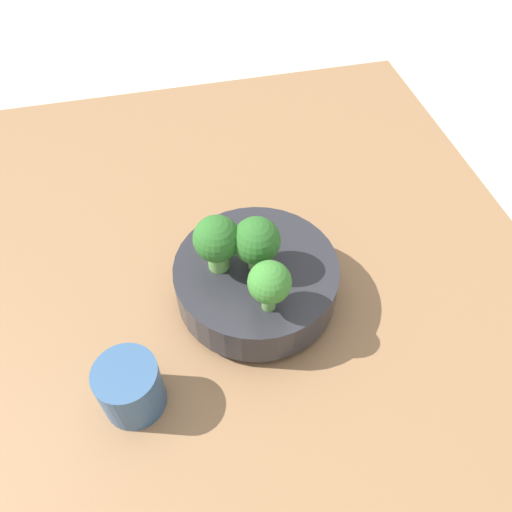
# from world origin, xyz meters

# --- Properties ---
(ground_plane) EXTENTS (6.00, 6.00, 0.00)m
(ground_plane) POSITION_xyz_m (0.00, 0.00, 0.00)
(ground_plane) COLOR beige
(table) EXTENTS (1.18, 0.88, 0.04)m
(table) POSITION_xyz_m (0.00, 0.00, 0.02)
(table) COLOR olive
(table) RESTS_ON ground_plane
(bowl) EXTENTS (0.23, 0.23, 0.07)m
(bowl) POSITION_xyz_m (0.00, 0.02, 0.08)
(bowl) COLOR #28282D
(bowl) RESTS_ON table
(broccoli_floret_back) EXTENTS (0.06, 0.06, 0.09)m
(broccoli_floret_back) POSITION_xyz_m (0.01, 0.07, 0.16)
(broccoli_floret_back) COLOR #6BA34C
(broccoli_floret_back) RESTS_ON bowl
(broccoli_floret_center) EXTENTS (0.06, 0.06, 0.09)m
(broccoli_floret_center) POSITION_xyz_m (0.00, 0.02, 0.16)
(broccoli_floret_center) COLOR #7AB256
(broccoli_floret_center) RESTS_ON bowl
(broccoli_floret_left) EXTENTS (0.05, 0.05, 0.08)m
(broccoli_floret_left) POSITION_xyz_m (-0.07, 0.02, 0.16)
(broccoli_floret_left) COLOR #609347
(broccoli_floret_left) RESTS_ON bowl
(cup) EXTENTS (0.08, 0.08, 0.08)m
(cup) POSITION_xyz_m (-0.12, 0.21, 0.08)
(cup) COLOR #33567F
(cup) RESTS_ON table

